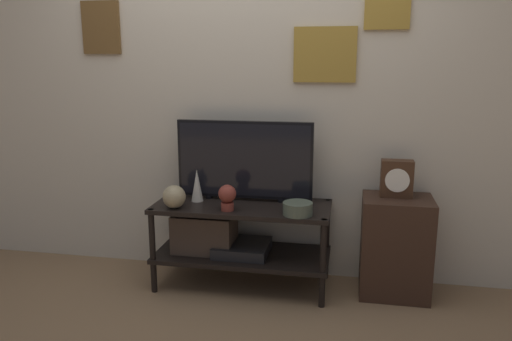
{
  "coord_description": "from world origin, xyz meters",
  "views": [
    {
      "loc": [
        0.69,
        -2.83,
        1.52
      ],
      "look_at": [
        0.1,
        0.29,
        0.81
      ],
      "focal_mm": 35.0,
      "sensor_mm": 36.0,
      "label": 1
    }
  ],
  "objects": [
    {
      "name": "vase_slim_bronze",
      "position": [
        -0.32,
        0.31,
        0.68
      ],
      "size": [
        0.08,
        0.08,
        0.22
      ],
      "color": "beige",
      "rests_on": "media_console"
    },
    {
      "name": "ground_plane",
      "position": [
        0.0,
        0.0,
        0.0
      ],
      "size": [
        12.0,
        12.0,
        0.0
      ],
      "primitive_type": "plane",
      "color": "#846647"
    },
    {
      "name": "mantel_clock",
      "position": [
        0.99,
        0.38,
        0.77
      ],
      "size": [
        0.2,
        0.11,
        0.24
      ],
      "color": "#422819",
      "rests_on": "side_table"
    },
    {
      "name": "media_console",
      "position": [
        -0.1,
        0.29,
        0.36
      ],
      "size": [
        1.17,
        0.49,
        0.57
      ],
      "color": "black",
      "rests_on": "ground_plane"
    },
    {
      "name": "side_table",
      "position": [
        1.01,
        0.35,
        0.33
      ],
      "size": [
        0.44,
        0.36,
        0.65
      ],
      "color": "#382319",
      "rests_on": "ground_plane"
    },
    {
      "name": "television",
      "position": [
        -0.01,
        0.4,
        0.86
      ],
      "size": [
        0.93,
        0.05,
        0.55
      ],
      "color": "black",
      "rests_on": "media_console"
    },
    {
      "name": "vase_wide_bowl",
      "position": [
        0.39,
        0.13,
        0.61
      ],
      "size": [
        0.19,
        0.19,
        0.08
      ],
      "color": "#4C5647",
      "rests_on": "media_console"
    },
    {
      "name": "decorative_bust",
      "position": [
        -0.06,
        0.14,
        0.67
      ],
      "size": [
        0.11,
        0.11,
        0.17
      ],
      "color": "brown",
      "rests_on": "media_console"
    },
    {
      "name": "vase_round_glass",
      "position": [
        -0.41,
        0.13,
        0.65
      ],
      "size": [
        0.15,
        0.15,
        0.15
      ],
      "color": "tan",
      "rests_on": "media_console"
    },
    {
      "name": "wall_back",
      "position": [
        0.01,
        0.58,
        1.36
      ],
      "size": [
        6.4,
        0.08,
        2.7
      ],
      "color": "beige",
      "rests_on": "ground_plane"
    }
  ]
}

